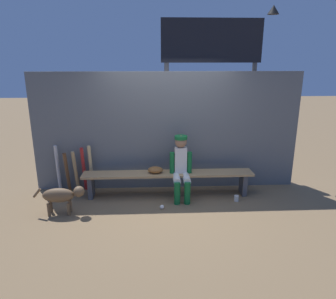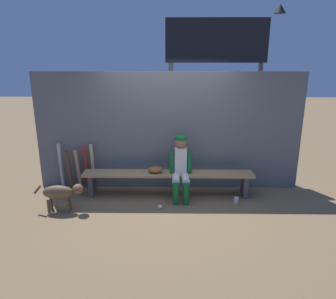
{
  "view_description": "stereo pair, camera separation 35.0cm",
  "coord_description": "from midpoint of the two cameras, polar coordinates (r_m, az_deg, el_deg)",
  "views": [
    {
      "loc": [
        -0.27,
        -5.49,
        2.53
      ],
      "look_at": [
        0.0,
        0.0,
        0.9
      ],
      "focal_mm": 33.72,
      "sensor_mm": 36.0,
      "label": 1
    },
    {
      "loc": [
        0.08,
        -5.5,
        2.53
      ],
      "look_at": [
        0.0,
        0.0,
        0.9
      ],
      "focal_mm": 33.72,
      "sensor_mm": 36.0,
      "label": 2
    }
  ],
  "objects": [
    {
      "name": "dog",
      "position": [
        5.57,
        -17.01,
        -7.48
      ],
      "size": [
        0.84,
        0.2,
        0.49
      ],
      "color": "brown",
      "rests_on": "ground_plane"
    },
    {
      "name": "bat_aluminum_red",
      "position": [
        6.33,
        -13.08,
        -3.16
      ],
      "size": [
        0.07,
        0.21,
        0.9
      ],
      "primitive_type": "cylinder",
      "rotation": [
        0.17,
        0.0,
        0.02
      ],
      "color": "#B22323",
      "rests_on": "ground_plane"
    },
    {
      "name": "bat_wood_tan",
      "position": [
        6.37,
        -14.45,
        -3.51
      ],
      "size": [
        0.1,
        0.19,
        0.82
      ],
      "primitive_type": "cylinder",
      "rotation": [
        0.15,
        0.0,
        -0.2
      ],
      "color": "tan",
      "rests_on": "ground_plane"
    },
    {
      "name": "ground_plane",
      "position": [
        6.05,
        1.67,
        -8.24
      ],
      "size": [
        30.0,
        30.0,
        0.0
      ],
      "primitive_type": "plane",
      "color": "brown"
    },
    {
      "name": "bat_aluminum_silver",
      "position": [
        6.45,
        -17.31,
        -2.92
      ],
      "size": [
        0.07,
        0.15,
        0.94
      ],
      "primitive_type": "cylinder",
      "rotation": [
        0.09,
        0.0,
        0.07
      ],
      "color": "#B7B7BC",
      "rests_on": "ground_plane"
    },
    {
      "name": "cup_on_bench",
      "position": [
        5.88,
        2.69,
        -3.66
      ],
      "size": [
        0.08,
        0.08,
        0.11
      ],
      "primitive_type": "cylinder",
      "color": "silver",
      "rests_on": "dugout_bench"
    },
    {
      "name": "baseball",
      "position": [
        5.52,
        0.37,
        -10.34
      ],
      "size": [
        0.07,
        0.07,
        0.07
      ],
      "primitive_type": "sphere",
      "color": "white",
      "rests_on": "ground_plane"
    },
    {
      "name": "baseball_glove",
      "position": [
        5.85,
        -0.6,
        -3.67
      ],
      "size": [
        0.28,
        0.2,
        0.12
      ],
      "primitive_type": "ellipsoid",
      "color": "brown",
      "rests_on": "dugout_bench"
    },
    {
      "name": "bat_wood_natural",
      "position": [
        6.31,
        -11.9,
        -3.02
      ],
      "size": [
        0.07,
        0.17,
        0.92
      ],
      "primitive_type": "cylinder",
      "rotation": [
        0.12,
        0.0,
        0.02
      ],
      "color": "tan",
      "rests_on": "ground_plane"
    },
    {
      "name": "player_seated",
      "position": [
        5.72,
        4.09,
        -2.96
      ],
      "size": [
        0.41,
        0.55,
        1.16
      ],
      "color": "silver",
      "rests_on": "ground_plane"
    },
    {
      "name": "scoreboard",
      "position": [
        7.06,
        10.66,
        16.03
      ],
      "size": [
        2.43,
        0.27,
        3.54
      ],
      "color": "#3F3F42",
      "rests_on": "ground_plane"
    },
    {
      "name": "dugout_bench",
      "position": [
        5.91,
        1.7,
        -5.01
      ],
      "size": [
        3.17,
        0.36,
        0.45
      ],
      "color": "tan",
      "rests_on": "ground_plane"
    },
    {
      "name": "cup_on_ground",
      "position": [
        5.88,
        13.92,
        -8.91
      ],
      "size": [
        0.08,
        0.08,
        0.11
      ],
      "primitive_type": "cylinder",
      "color": "silver",
      "rests_on": "ground_plane"
    },
    {
      "name": "chainlink_fence",
      "position": [
        6.06,
        1.71,
        3.18
      ],
      "size": [
        5.09,
        0.03,
        2.27
      ],
      "primitive_type": "cube",
      "color": "#595E63",
      "rests_on": "ground_plane"
    },
    {
      "name": "bat_wood_dark",
      "position": [
        6.37,
        -15.85,
        -3.63
      ],
      "size": [
        0.08,
        0.19,
        0.81
      ],
      "primitive_type": "cylinder",
      "rotation": [
        0.16,
        0.0,
        -0.08
      ],
      "color": "brown",
      "rests_on": "ground_plane"
    }
  ]
}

